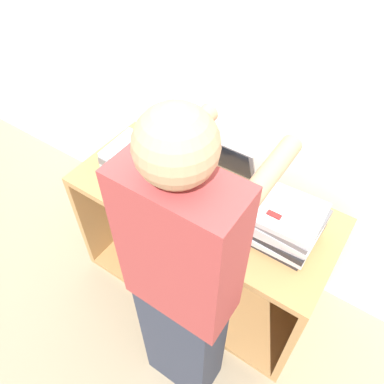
# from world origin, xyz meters

# --- Properties ---
(ground_plane) EXTENTS (12.00, 12.00, 0.00)m
(ground_plane) POSITION_xyz_m (0.00, 0.00, 0.00)
(ground_plane) COLOR gray
(wall_back) EXTENTS (8.00, 0.05, 2.40)m
(wall_back) POSITION_xyz_m (0.00, 0.70, 1.20)
(wall_back) COLOR silver
(wall_back) RESTS_ON ground_plane
(cart) EXTENTS (1.36, 0.59, 0.79)m
(cart) POSITION_xyz_m (0.00, 0.37, 0.39)
(cart) COLOR #A87A47
(cart) RESTS_ON ground_plane
(laptop_open) EXTENTS (0.36, 0.36, 0.26)m
(laptop_open) POSITION_xyz_m (0.00, 0.35, 0.84)
(laptop_open) COLOR gray
(laptop_open) RESTS_ON cart
(laptop_stack_left) EXTENTS (0.38, 0.29, 0.11)m
(laptop_stack_left) POSITION_xyz_m (-0.39, 0.30, 0.84)
(laptop_stack_left) COLOR #B7B7BC
(laptop_stack_left) RESTS_ON cart
(laptop_stack_right) EXTENTS (0.38, 0.28, 0.19)m
(laptop_stack_right) POSITION_xyz_m (0.39, 0.29, 0.88)
(laptop_stack_right) COLOR #232326
(laptop_stack_right) RESTS_ON cart
(person) EXTENTS (0.40, 0.53, 1.68)m
(person) POSITION_xyz_m (0.23, -0.20, 0.85)
(person) COLOR #2D3342
(person) RESTS_ON ground_plane
(inventory_tag) EXTENTS (0.06, 0.02, 0.01)m
(inventory_tag) POSITION_xyz_m (0.39, 0.23, 0.98)
(inventory_tag) COLOR red
(inventory_tag) RESTS_ON laptop_stack_right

